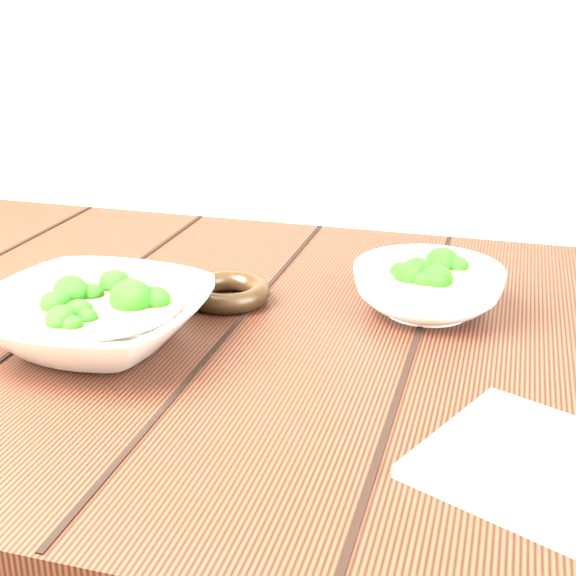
# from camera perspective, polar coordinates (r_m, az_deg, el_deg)

# --- Properties ---
(table) EXTENTS (1.20, 0.80, 0.75)m
(table) POSITION_cam_1_polar(r_m,az_deg,el_deg) (0.95, -2.46, -9.45)
(table) COLOR #37180F
(table) RESTS_ON ground
(soup_bowl_front) EXTENTS (0.24, 0.24, 0.07)m
(soup_bowl_front) POSITION_cam_1_polar(r_m,az_deg,el_deg) (0.86, -13.57, -1.99)
(soup_bowl_front) COLOR silver
(soup_bowl_front) RESTS_ON table
(soup_bowl_back) EXTENTS (0.17, 0.17, 0.06)m
(soup_bowl_back) POSITION_cam_1_polar(r_m,az_deg,el_deg) (0.94, 9.90, 0.04)
(soup_bowl_back) COLOR silver
(soup_bowl_back) RESTS_ON table
(trivet) EXTENTS (0.13, 0.13, 0.02)m
(trivet) POSITION_cam_1_polar(r_m,az_deg,el_deg) (0.96, -4.28, -0.31)
(trivet) COLOR black
(trivet) RESTS_ON table
(napkin) EXTENTS (0.25, 0.23, 0.01)m
(napkin) POSITION_cam_1_polar(r_m,az_deg,el_deg) (0.67, 18.81, -12.36)
(napkin) COLOR beige
(napkin) RESTS_ON table
(spoon_left) EXTENTS (0.10, 0.15, 0.01)m
(spoon_left) POSITION_cam_1_polar(r_m,az_deg,el_deg) (0.70, 19.42, -10.31)
(spoon_left) COLOR #A59F91
(spoon_left) RESTS_ON napkin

